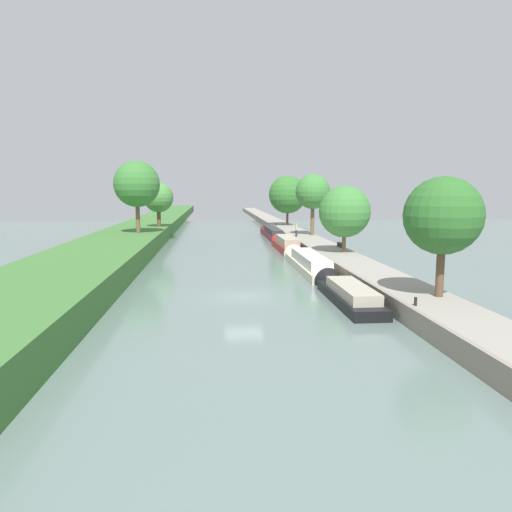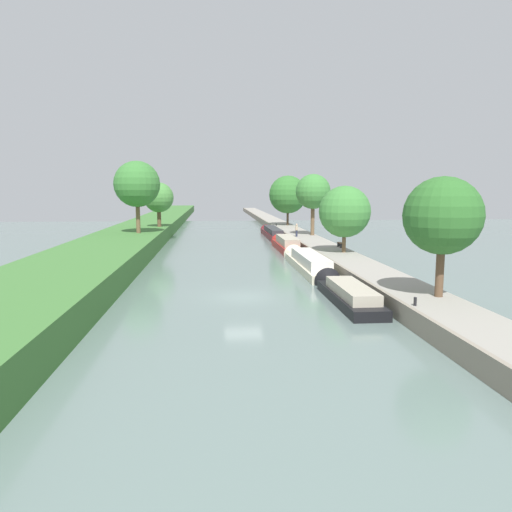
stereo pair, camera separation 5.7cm
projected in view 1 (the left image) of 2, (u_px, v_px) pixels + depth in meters
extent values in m
plane|color=slate|center=(244.00, 297.00, 32.16)|extent=(160.00, 160.00, 0.00)
cube|color=#3D7033|center=(52.00, 286.00, 30.96)|extent=(8.11, 260.00, 1.92)
cube|color=gray|center=(391.00, 287.00, 32.97)|extent=(3.61, 260.00, 1.06)
cube|color=gray|center=(363.00, 287.00, 32.80)|extent=(0.25, 260.00, 1.11)
cube|color=black|center=(350.00, 298.00, 30.34)|extent=(2.12, 9.16, 0.63)
cube|color=#B2A893|center=(352.00, 290.00, 29.81)|extent=(1.74, 6.41, 0.63)
cone|color=black|center=(330.00, 283.00, 35.49)|extent=(2.01, 1.27, 2.01)
cube|color=beige|center=(309.00, 266.00, 42.93)|extent=(2.17, 13.63, 0.67)
cube|color=silver|center=(310.00, 259.00, 42.15)|extent=(1.78, 9.54, 0.86)
cone|color=beige|center=(295.00, 255.00, 50.30)|extent=(2.06, 1.30, 2.06)
cube|color=maroon|center=(286.00, 247.00, 56.71)|extent=(2.09, 10.68, 0.79)
cube|color=#B2A893|center=(287.00, 241.00, 56.07)|extent=(1.71, 7.48, 0.88)
cone|color=maroon|center=(280.00, 242.00, 62.59)|extent=(1.98, 1.25, 1.98)
cube|color=maroon|center=(272.00, 235.00, 72.37)|extent=(1.89, 15.88, 0.78)
cube|color=#333338|center=(273.00, 230.00, 71.48)|extent=(1.55, 11.12, 0.74)
cone|color=maroon|center=(266.00, 230.00, 80.76)|extent=(1.79, 1.13, 1.79)
cylinder|color=brown|center=(440.00, 267.00, 27.27)|extent=(0.46, 0.46, 3.37)
sphere|color=#2D6628|center=(443.00, 216.00, 26.88)|extent=(4.34, 4.34, 4.34)
cylinder|color=brown|center=(344.00, 239.00, 46.74)|extent=(0.37, 0.37, 2.55)
sphere|color=#3D7F38|center=(345.00, 212.00, 46.38)|extent=(4.92, 4.92, 4.92)
cylinder|color=brown|center=(312.00, 218.00, 64.27)|extent=(0.50, 0.50, 4.49)
sphere|color=#3D7F38|center=(313.00, 192.00, 63.80)|extent=(4.57, 4.57, 4.57)
cylinder|color=#4C3828|center=(287.00, 215.00, 82.31)|extent=(0.38, 0.38, 3.43)
sphere|color=#33702D|center=(288.00, 195.00, 81.84)|extent=(6.34, 6.34, 6.34)
cylinder|color=brown|center=(159.00, 216.00, 67.67)|extent=(0.55, 0.55, 2.93)
sphere|color=#47843D|center=(158.00, 197.00, 67.32)|extent=(4.13, 4.13, 4.13)
cylinder|color=brown|center=(138.00, 215.00, 57.64)|extent=(0.50, 0.50, 4.30)
sphere|color=#387533|center=(137.00, 184.00, 57.15)|extent=(5.41, 5.41, 5.41)
cylinder|color=#282D42|center=(296.00, 233.00, 62.56)|extent=(0.26, 0.26, 0.82)
cylinder|color=tan|center=(296.00, 228.00, 62.47)|extent=(0.34, 0.34, 0.62)
sphere|color=tan|center=(296.00, 225.00, 62.41)|extent=(0.22, 0.22, 0.22)
cylinder|color=black|center=(416.00, 301.00, 25.29)|extent=(0.16, 0.16, 0.45)
cylinder|color=black|center=(276.00, 225.00, 80.99)|extent=(0.16, 0.16, 0.45)
cube|color=#333338|center=(342.00, 246.00, 50.45)|extent=(0.40, 0.08, 0.41)
cube|color=#333338|center=(339.00, 245.00, 51.64)|extent=(0.40, 0.08, 0.41)
cube|color=brown|center=(340.00, 243.00, 51.01)|extent=(0.44, 1.50, 0.06)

